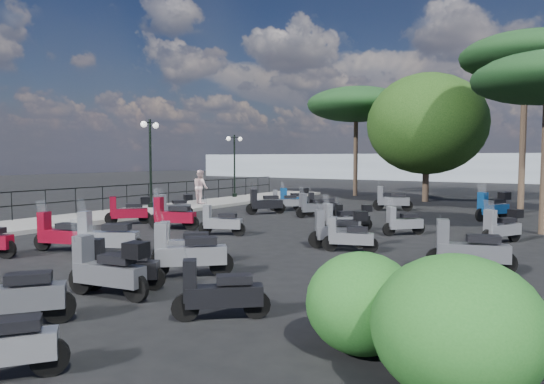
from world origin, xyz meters
The scene contains 39 objects.
ground centered at (0.00, 0.00, 0.00)m, with size 120.00×120.00×0.00m, color black.
sidewalk centered at (-6.50, 3.00, 0.07)m, with size 3.00×30.00×0.15m, color slate.
railing centered at (-7.80, 2.80, 0.90)m, with size 0.04×26.04×1.10m.
lamp_post_1 centered at (-7.09, 4.34, 2.54)m, with size 0.48×1.22×4.19m.
lamp_post_2 centered at (-7.54, 11.54, 2.29)m, with size 0.54×1.06×3.75m.
pedestrian_far centered at (-6.35, 7.07, 1.03)m, with size 0.85×0.66×1.75m, color beige.
scooter_1 centered at (-1.38, -4.26, 0.47)m, with size 1.65×0.75×1.36m.
scooter_2 centered at (-2.21, 0.69, 0.47)m, with size 1.55×0.93×1.35m.
scooter_3 centered at (-4.09, 0.39, 0.51)m, with size 1.25×1.39×1.36m.
scooter_4 centered at (-4.09, 2.86, 0.48)m, with size 0.94×1.45×1.27m.
scooter_5 centered at (-1.54, 7.56, 0.44)m, with size 1.40×0.98×1.28m.
scooter_7 centered at (0.23, -4.06, 0.51)m, with size 1.68×1.06×1.48m.
scooter_8 centered at (-1.70, 0.27, 0.50)m, with size 1.75×0.86×1.45m.
scooter_9 centered at (0.48, 0.21, 0.43)m, with size 1.50×0.76×1.25m.
scooter_10 centered at (-1.60, 5.92, 0.50)m, with size 1.25×1.46×1.44m.
scooter_11 centered at (-1.69, 8.62, 0.50)m, with size 1.05×1.49×1.34m.
scooter_12 centered at (3.25, -8.17, 0.48)m, with size 1.19×1.43×1.40m.
scooter_13 centered at (3.38, -4.50, 0.51)m, with size 1.45×1.33×1.48m.
scooter_14 centered at (2.43, -3.54, 0.45)m, with size 1.33×1.10×1.29m.
scooter_15 centered at (3.59, 2.59, 0.45)m, with size 1.01×1.43×1.31m.
scooter_16 centered at (0.70, 6.12, 0.46)m, with size 0.97×1.47×1.31m.
scooter_17 centered at (0.76, 6.84, 0.45)m, with size 1.35×1.09×1.30m.
scooter_18 centered at (3.23, -6.39, 0.53)m, with size 1.75×0.60×1.40m.
scooter_19 centered at (3.02, -5.91, 0.44)m, with size 1.37×0.97×1.25m.
scooter_20 centered at (4.63, 0.30, 0.51)m, with size 1.44×1.16×1.35m.
scooter_21 centered at (5.43, 3.43, 0.42)m, with size 1.06×1.20×1.20m.
scooter_22 centered at (3.65, 3.47, 0.44)m, with size 1.18×1.11×1.18m.
scooter_23 centered at (2.70, 10.32, 0.52)m, with size 1.83×0.79×1.48m.
scooter_25 centered at (5.63, -6.23, 0.42)m, with size 1.23×1.06×1.22m.
scooter_26 centered at (8.26, -0.96, 0.52)m, with size 1.82×0.84×1.49m.
scooter_27 centered at (5.10, -0.13, 0.41)m, with size 1.44×0.68×1.19m.
scooter_28 centered at (8.34, 3.52, 0.49)m, with size 0.97×1.47×1.30m.
scooter_29 centered at (7.29, 9.05, 0.56)m, with size 1.12×1.67×1.48m.
broadleaf_tree centered at (2.67, 16.23, 4.44)m, with size 6.77×6.77×7.32m.
pine_0 centered at (7.93, 12.70, 7.05)m, with size 5.70×5.70×8.07m.
pine_2 centered at (-2.45, 18.08, 6.01)m, with size 6.48×6.48×7.16m.
shrub_near centered at (9.25, -6.81, 0.76)m, with size 1.78×1.78×1.51m, color #1F571D.
shrub_far centered at (7.96, -6.21, 0.65)m, with size 1.45×1.45×1.30m, color #1F571D.
distant_hills centered at (0.00, 45.00, 1.50)m, with size 70.00×8.00×3.00m, color gray.
Camera 1 is at (10.28, -11.95, 2.50)m, focal length 32.00 mm.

